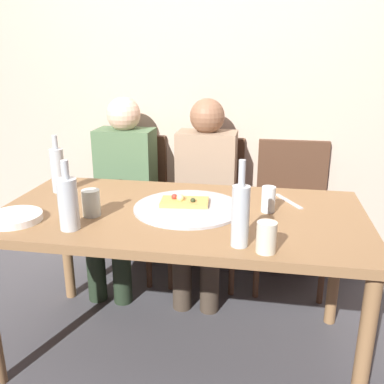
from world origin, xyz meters
The scene contains 18 objects.
ground_plane centered at (0.00, 0.00, 0.00)m, with size 8.00×8.00×0.00m, color #424247.
back_wall centered at (0.00, 1.02, 1.30)m, with size 6.00×0.10×2.60m, color #BCA893.
dining_table centered at (0.00, 0.00, 0.67)m, with size 1.65×0.86×0.75m.
pizza_tray centered at (0.03, 0.03, 0.75)m, with size 0.50×0.50×0.01m, color #ADADB2.
pizza_slice_last centered at (0.01, 0.06, 0.77)m, with size 0.23×0.15×0.05m.
wine_bottle centered at (-0.67, 0.17, 0.86)m, with size 0.07×0.07×0.29m.
beer_bottle centered at (-0.40, -0.28, 0.86)m, with size 0.08×0.08×0.29m.
water_bottle centered at (0.29, -0.32, 0.87)m, with size 0.07×0.07×0.33m.
tumbler_near centered at (0.39, 0.06, 0.80)m, with size 0.06×0.06×0.12m, color silver.
tumbler_far centered at (0.39, -0.35, 0.80)m, with size 0.07×0.07×0.11m, color beige.
wine_glass centered at (-0.37, -0.12, 0.80)m, with size 0.08×0.08×0.12m, color #B7C6BC.
plate_stack centered at (-0.67, -0.24, 0.76)m, with size 0.23×0.23×0.03m, color white.
table_knife centered at (0.49, 0.21, 0.75)m, with size 0.22×0.02×0.01m, color #B7B7BC.
chair_left centered at (-0.51, 0.83, 0.51)m, with size 0.44×0.44×0.90m.
chair_middle centered at (0.01, 0.83, 0.51)m, with size 0.44×0.44×0.90m.
chair_right centered at (0.54, 0.83, 0.51)m, with size 0.44×0.44×0.90m.
guest_in_sweater centered at (-0.51, 0.68, 0.64)m, with size 0.36×0.56×1.17m.
guest_in_beanie centered at (0.01, 0.68, 0.64)m, with size 0.36×0.56×1.17m.
Camera 1 is at (0.37, -1.77, 1.43)m, focal length 40.09 mm.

